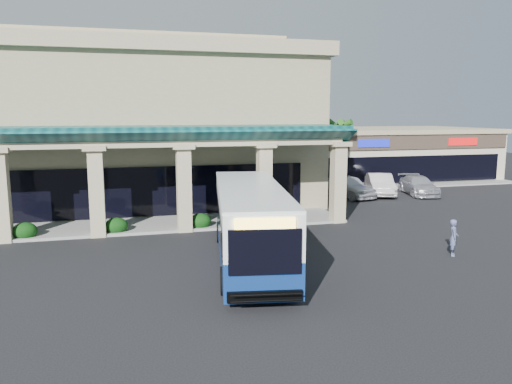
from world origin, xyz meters
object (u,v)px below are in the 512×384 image
object	(u,v)px
transit_bus	(250,225)
car_white	(380,184)
pedestrian	(454,238)
car_silver	(349,186)
car_red	(418,185)

from	to	relation	value
transit_bus	car_white	xyz separation A→B (m)	(14.27, 14.65, -0.81)
pedestrian	car_silver	bearing A→B (deg)	23.43
pedestrian	car_red	size ratio (longest dim) A/B	0.33
transit_bus	pedestrian	xyz separation A→B (m)	(9.11, -1.45, -0.82)
transit_bus	car_red	size ratio (longest dim) A/B	2.34
car_white	transit_bus	bearing A→B (deg)	-114.40
car_silver	car_red	world-z (taller)	car_silver
transit_bus	car_silver	size ratio (longest dim) A/B	2.36
car_silver	transit_bus	bearing A→B (deg)	-140.23
transit_bus	car_silver	distance (m)	18.34
car_white	car_red	xyz separation A→B (m)	(3.04, -0.61, -0.11)
pedestrian	car_red	distance (m)	17.52
car_silver	car_white	distance (m)	2.86
pedestrian	car_silver	xyz separation A→B (m)	(2.31, 15.77, 0.02)
car_silver	pedestrian	bearing A→B (deg)	-110.00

